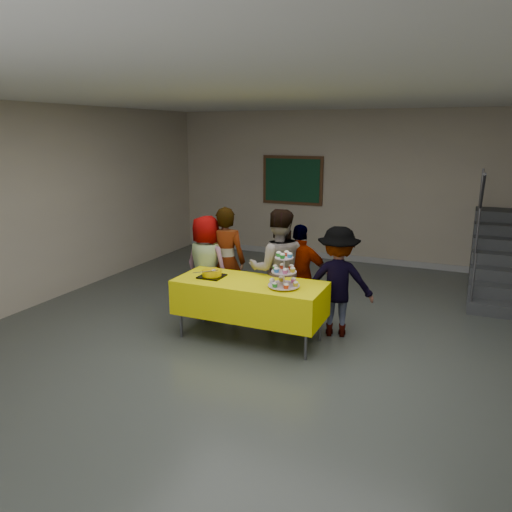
{
  "coord_description": "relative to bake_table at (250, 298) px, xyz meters",
  "views": [
    {
      "loc": [
        1.97,
        -4.88,
        2.59
      ],
      "look_at": [
        -0.47,
        0.74,
        1.05
      ],
      "focal_mm": 35.0,
      "sensor_mm": 36.0,
      "label": 1
    }
  ],
  "objects": [
    {
      "name": "schoolchild_b",
      "position": [
        -0.69,
        0.7,
        0.23
      ],
      "size": [
        0.64,
        0.5,
        1.57
      ],
      "primitive_type": "imported",
      "rotation": [
        0.0,
        0.0,
        3.37
      ],
      "color": "slate",
      "rests_on": "ground"
    },
    {
      "name": "schoolchild_d",
      "position": [
        0.43,
        0.71,
        0.14
      ],
      "size": [
        0.86,
        0.46,
        1.4
      ],
      "primitive_type": "imported",
      "rotation": [
        0.0,
        0.0,
        3.29
      ],
      "color": "slate",
      "rests_on": "ground"
    },
    {
      "name": "schoolchild_e",
      "position": [
        0.97,
        0.6,
        0.16
      ],
      "size": [
        1.02,
        0.73,
        1.43
      ],
      "primitive_type": "imported",
      "rotation": [
        0.0,
        0.0,
        3.38
      ],
      "color": "slate",
      "rests_on": "ground"
    },
    {
      "name": "schoolchild_a",
      "position": [
        -0.92,
        0.55,
        0.17
      ],
      "size": [
        0.78,
        0.58,
        1.45
      ],
      "primitive_type": "imported",
      "rotation": [
        0.0,
        0.0,
        2.97
      ],
      "color": "slate",
      "rests_on": "ground"
    },
    {
      "name": "noticeboard",
      "position": [
        -1.01,
        4.42,
        1.04
      ],
      "size": [
        1.3,
        0.05,
        1.0
      ],
      "color": "#472B16",
      "rests_on": "ground"
    },
    {
      "name": "bake_table",
      "position": [
        0.0,
        0.0,
        0.0
      ],
      "size": [
        1.88,
        0.78,
        0.77
      ],
      "color": "#595960",
      "rests_on": "ground"
    },
    {
      "name": "cupcake_stand",
      "position": [
        0.48,
        -0.07,
        0.39
      ],
      "size": [
        0.38,
        0.38,
        0.44
      ],
      "color": "silver",
      "rests_on": "bake_table"
    },
    {
      "name": "bear_cake",
      "position": [
        -0.52,
        -0.02,
        0.27
      ],
      "size": [
        0.32,
        0.36,
        0.12
      ],
      "color": "black",
      "rests_on": "bake_table"
    },
    {
      "name": "schoolchild_c",
      "position": [
        0.17,
        0.55,
        0.25
      ],
      "size": [
        0.96,
        0.87,
        1.61
      ],
      "primitive_type": "imported",
      "rotation": [
        0.0,
        0.0,
        3.55
      ],
      "color": "slate",
      "rests_on": "ground"
    },
    {
      "name": "room_shell",
      "position": [
        0.47,
        -0.53,
        1.57
      ],
      "size": [
        10.0,
        10.04,
        3.02
      ],
      "color": "#4C514C",
      "rests_on": "ground"
    }
  ]
}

